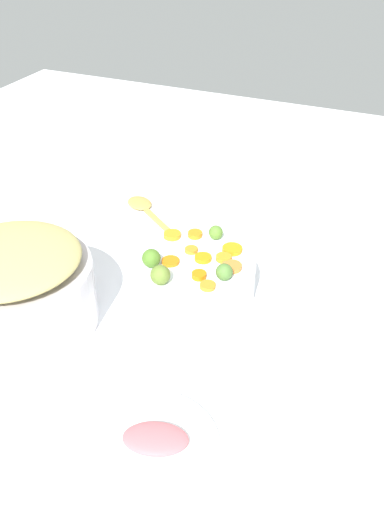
% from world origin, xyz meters
% --- Properties ---
extents(tabletop, '(2.40, 2.40, 0.02)m').
position_xyz_m(tabletop, '(0.00, 0.00, 0.01)').
color(tabletop, white).
rests_on(tabletop, ground).
extents(serving_bowl_carrots, '(0.24, 0.24, 0.08)m').
position_xyz_m(serving_bowl_carrots, '(0.01, -0.03, 0.06)').
color(serving_bowl_carrots, white).
rests_on(serving_bowl_carrots, tabletop).
extents(metal_pot, '(0.28, 0.28, 0.13)m').
position_xyz_m(metal_pot, '(0.26, 0.17, 0.08)').
color(metal_pot, '#BEB6BD').
rests_on(metal_pot, tabletop).
extents(stuffing_mound, '(0.25, 0.25, 0.04)m').
position_xyz_m(stuffing_mound, '(0.26, 0.17, 0.17)').
color(stuffing_mound, tan).
rests_on(stuffing_mound, metal_pot).
extents(carrot_slice_0, '(0.03, 0.03, 0.01)m').
position_xyz_m(carrot_slice_0, '(0.04, -0.11, 0.11)').
color(carrot_slice_0, orange).
rests_on(carrot_slice_0, serving_bowl_carrots).
extents(carrot_slice_1, '(0.04, 0.04, 0.01)m').
position_xyz_m(carrot_slice_1, '(0.03, -0.06, 0.11)').
color(carrot_slice_1, orange).
rests_on(carrot_slice_1, serving_bowl_carrots).
extents(carrot_slice_2, '(0.04, 0.04, 0.01)m').
position_xyz_m(carrot_slice_2, '(0.05, -0.01, 0.11)').
color(carrot_slice_2, orange).
rests_on(carrot_slice_2, serving_bowl_carrots).
extents(carrot_slice_3, '(0.04, 0.04, 0.01)m').
position_xyz_m(carrot_slice_3, '(-0.05, 0.04, 0.11)').
color(carrot_slice_3, orange).
rests_on(carrot_slice_3, serving_bowl_carrots).
extents(carrot_slice_4, '(0.04, 0.04, 0.01)m').
position_xyz_m(carrot_slice_4, '(-0.01, -0.04, 0.11)').
color(carrot_slice_4, orange).
rests_on(carrot_slice_4, serving_bowl_carrots).
extents(carrot_slice_5, '(0.04, 0.04, 0.01)m').
position_xyz_m(carrot_slice_5, '(-0.04, -0.06, 0.11)').
color(carrot_slice_5, orange).
rests_on(carrot_slice_5, serving_bowl_carrots).
extents(carrot_slice_6, '(0.05, 0.05, 0.01)m').
position_xyz_m(carrot_slice_6, '(0.08, -0.09, 0.11)').
color(carrot_slice_6, orange).
rests_on(carrot_slice_6, serving_bowl_carrots).
extents(carrot_slice_7, '(0.04, 0.04, 0.01)m').
position_xyz_m(carrot_slice_7, '(-0.02, 0.01, 0.11)').
color(carrot_slice_7, orange).
rests_on(carrot_slice_7, serving_bowl_carrots).
extents(carrot_slice_8, '(0.05, 0.05, 0.01)m').
position_xyz_m(carrot_slice_8, '(-0.07, -0.04, 0.11)').
color(carrot_slice_8, orange).
rests_on(carrot_slice_8, serving_bowl_carrots).
extents(carrot_slice_9, '(0.05, 0.05, 0.01)m').
position_xyz_m(carrot_slice_9, '(-0.05, -0.09, 0.11)').
color(carrot_slice_9, orange).
rests_on(carrot_slice_9, serving_bowl_carrots).
extents(brussels_sprout_0, '(0.03, 0.03, 0.03)m').
position_xyz_m(brussels_sprout_0, '(-0.06, 0.00, 0.12)').
color(brussels_sprout_0, '#4A7331').
rests_on(brussels_sprout_0, serving_bowl_carrots).
extents(brussels_sprout_1, '(0.04, 0.04, 0.04)m').
position_xyz_m(brussels_sprout_1, '(0.07, 0.02, 0.12)').
color(brussels_sprout_1, '#497425').
rests_on(brussels_sprout_1, serving_bowl_carrots).
extents(brussels_sprout_2, '(0.04, 0.04, 0.04)m').
position_xyz_m(brussels_sprout_2, '(0.04, 0.06, 0.12)').
color(brussels_sprout_2, olive).
rests_on(brussels_sprout_2, serving_bowl_carrots).
extents(brussels_sprout_3, '(0.03, 0.03, 0.03)m').
position_xyz_m(brussels_sprout_3, '(0.00, -0.12, 0.12)').
color(brussels_sprout_3, '#517C2C').
rests_on(brussels_sprout_3, serving_bowl_carrots).
extents(wooden_spoon, '(0.23, 0.18, 0.01)m').
position_xyz_m(wooden_spoon, '(0.25, -0.29, 0.03)').
color(wooden_spoon, '#B08F45').
rests_on(wooden_spoon, tabletop).
extents(casserole_dish, '(0.20, 0.20, 0.11)m').
position_xyz_m(casserole_dish, '(-0.30, 0.16, 0.07)').
color(casserole_dish, white).
rests_on(casserole_dish, tabletop).
extents(ham_plate, '(0.21, 0.21, 0.01)m').
position_xyz_m(ham_plate, '(-0.07, 0.33, 0.03)').
color(ham_plate, white).
rests_on(ham_plate, tabletop).
extents(ham_slice_main, '(0.11, 0.09, 0.02)m').
position_xyz_m(ham_slice_main, '(-0.08, 0.32, 0.04)').
color(ham_slice_main, '#BB5F66').
rests_on(ham_slice_main, ham_plate).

